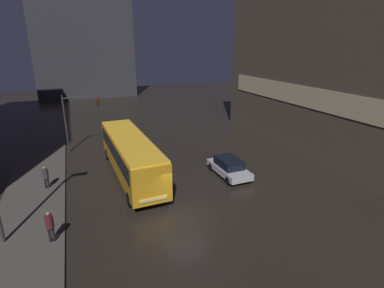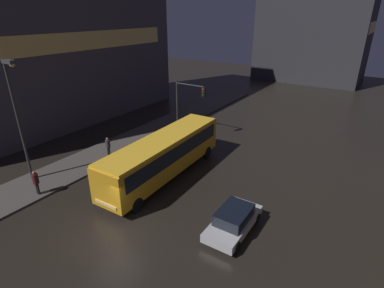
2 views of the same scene
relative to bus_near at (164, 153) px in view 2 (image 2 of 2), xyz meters
name	(u,v)px [view 2 (image 2 of 2)]	position (x,y,z in m)	size (l,w,h in m)	color
ground_plane	(115,238)	(2.03, -7.04, -2.00)	(120.00, 120.00, 0.00)	black
sidewalk_left	(128,143)	(-6.97, 2.96, -1.92)	(4.00, 48.00, 0.15)	#47423D
building_left_tower	(43,9)	(-18.84, 4.10, 9.92)	(10.07, 28.75, 23.84)	#423D47
building_far_backdrop	(318,9)	(-0.53, 44.06, 10.17)	(18.07, 12.00, 24.33)	#2D2D33
bus_near	(164,153)	(0.00, 0.00, 0.00)	(3.01, 12.09, 3.23)	orange
car_taxi	(234,220)	(7.26, -2.78, -1.24)	(1.99, 4.33, 1.47)	#B7B7BC
pedestrian_near	(108,145)	(-6.15, -0.09, -0.84)	(0.53, 0.53, 1.68)	black
pedestrian_mid	(36,180)	(-5.56, -6.98, -0.77)	(0.56, 0.56, 1.78)	black
traffic_light_main	(187,99)	(-3.39, 7.96, 1.80)	(3.37, 0.35, 5.56)	#2D2D2D
street_lamp_sidewalk	(16,106)	(-7.74, -6.04, 3.86)	(1.25, 0.36, 8.81)	#2D2D2D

